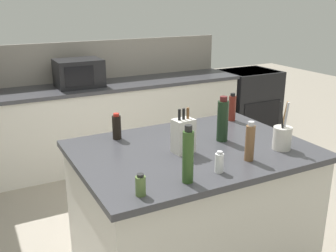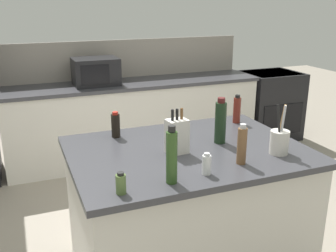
{
  "view_description": "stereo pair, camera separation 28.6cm",
  "coord_description": "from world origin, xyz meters",
  "px_view_note": "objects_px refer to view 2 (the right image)",
  "views": [
    {
      "loc": [
        -1.26,
        -2.06,
        1.88
      ],
      "look_at": [
        0.0,
        0.35,
        0.99
      ],
      "focal_mm": 42.0,
      "sensor_mm": 36.0,
      "label": 1
    },
    {
      "loc": [
        -1.0,
        -2.18,
        1.88
      ],
      "look_at": [
        0.0,
        0.35,
        0.99
      ],
      "focal_mm": 42.0,
      "sensor_mm": 36.0,
      "label": 2
    }
  ],
  "objects_px": {
    "microwave": "(96,72)",
    "vinegar_bottle": "(237,110)",
    "wine_bottle": "(220,122)",
    "salt_shaker": "(207,164)",
    "soy_sauce_bottle": "(116,125)",
    "range_oven": "(269,105)",
    "spice_jar_oregano": "(121,184)",
    "knife_block": "(177,136)",
    "utensil_crock": "(279,141)",
    "olive_oil_bottle": "(172,156)",
    "pepper_grinder": "(242,145)"
  },
  "relations": [
    {
      "from": "range_oven",
      "to": "salt_shaker",
      "type": "relative_size",
      "value": 7.28
    },
    {
      "from": "wine_bottle",
      "to": "vinegar_bottle",
      "type": "bearing_deg",
      "value": 45.77
    },
    {
      "from": "microwave",
      "to": "utensil_crock",
      "type": "bearing_deg",
      "value": -75.34
    },
    {
      "from": "range_oven",
      "to": "microwave",
      "type": "xyz_separation_m",
      "value": [
        -2.39,
        0.0,
        0.62
      ]
    },
    {
      "from": "wine_bottle",
      "to": "salt_shaker",
      "type": "height_order",
      "value": "wine_bottle"
    },
    {
      "from": "microwave",
      "to": "vinegar_bottle",
      "type": "height_order",
      "value": "microwave"
    },
    {
      "from": "microwave",
      "to": "wine_bottle",
      "type": "xyz_separation_m",
      "value": [
        0.4,
        -2.17,
        -0.0
      ]
    },
    {
      "from": "range_oven",
      "to": "wine_bottle",
      "type": "relative_size",
      "value": 2.93
    },
    {
      "from": "pepper_grinder",
      "to": "spice_jar_oregano",
      "type": "bearing_deg",
      "value": -172.22
    },
    {
      "from": "salt_shaker",
      "to": "wine_bottle",
      "type": "bearing_deg",
      "value": 53.21
    },
    {
      "from": "microwave",
      "to": "pepper_grinder",
      "type": "relative_size",
      "value": 2.03
    },
    {
      "from": "knife_block",
      "to": "utensil_crock",
      "type": "xyz_separation_m",
      "value": [
        0.6,
        -0.25,
        -0.03
      ]
    },
    {
      "from": "knife_block",
      "to": "olive_oil_bottle",
      "type": "xyz_separation_m",
      "value": [
        -0.19,
        -0.38,
        0.04
      ]
    },
    {
      "from": "spice_jar_oregano",
      "to": "range_oven",
      "type": "bearing_deg",
      "value": 43.21
    },
    {
      "from": "vinegar_bottle",
      "to": "salt_shaker",
      "type": "bearing_deg",
      "value": -130.38
    },
    {
      "from": "range_oven",
      "to": "olive_oil_bottle",
      "type": "relative_size",
      "value": 2.87
    },
    {
      "from": "olive_oil_bottle",
      "to": "utensil_crock",
      "type": "bearing_deg",
      "value": 9.68
    },
    {
      "from": "utensil_crock",
      "to": "soy_sauce_bottle",
      "type": "bearing_deg",
      "value": 142.28
    },
    {
      "from": "soy_sauce_bottle",
      "to": "spice_jar_oregano",
      "type": "xyz_separation_m",
      "value": [
        -0.19,
        -0.84,
        -0.03
      ]
    },
    {
      "from": "vinegar_bottle",
      "to": "utensil_crock",
      "type": "bearing_deg",
      "value": -97.66
    },
    {
      "from": "pepper_grinder",
      "to": "vinegar_bottle",
      "type": "bearing_deg",
      "value": 60.94
    },
    {
      "from": "utensil_crock",
      "to": "soy_sauce_bottle",
      "type": "height_order",
      "value": "utensil_crock"
    },
    {
      "from": "utensil_crock",
      "to": "wine_bottle",
      "type": "height_order",
      "value": "utensil_crock"
    },
    {
      "from": "range_oven",
      "to": "pepper_grinder",
      "type": "distance_m",
      "value": 3.31
    },
    {
      "from": "soy_sauce_bottle",
      "to": "salt_shaker",
      "type": "height_order",
      "value": "soy_sauce_bottle"
    },
    {
      "from": "vinegar_bottle",
      "to": "olive_oil_bottle",
      "type": "bearing_deg",
      "value": -137.72
    },
    {
      "from": "microwave",
      "to": "knife_block",
      "type": "height_order",
      "value": "microwave"
    },
    {
      "from": "olive_oil_bottle",
      "to": "salt_shaker",
      "type": "xyz_separation_m",
      "value": [
        0.22,
        0.03,
        -0.09
      ]
    },
    {
      "from": "olive_oil_bottle",
      "to": "soy_sauce_bottle",
      "type": "bearing_deg",
      "value": 96.62
    },
    {
      "from": "knife_block",
      "to": "olive_oil_bottle",
      "type": "relative_size",
      "value": 0.9
    },
    {
      "from": "vinegar_bottle",
      "to": "microwave",
      "type": "bearing_deg",
      "value": 112.08
    },
    {
      "from": "utensil_crock",
      "to": "salt_shaker",
      "type": "relative_size",
      "value": 2.54
    },
    {
      "from": "knife_block",
      "to": "utensil_crock",
      "type": "relative_size",
      "value": 0.91
    },
    {
      "from": "pepper_grinder",
      "to": "salt_shaker",
      "type": "relative_size",
      "value": 1.95
    },
    {
      "from": "microwave",
      "to": "vinegar_bottle",
      "type": "relative_size",
      "value": 2.23
    },
    {
      "from": "soy_sauce_bottle",
      "to": "vinegar_bottle",
      "type": "height_order",
      "value": "vinegar_bottle"
    },
    {
      "from": "utensil_crock",
      "to": "olive_oil_bottle",
      "type": "relative_size",
      "value": 1.0
    },
    {
      "from": "olive_oil_bottle",
      "to": "soy_sauce_bottle",
      "type": "height_order",
      "value": "olive_oil_bottle"
    },
    {
      "from": "microwave",
      "to": "soy_sauce_bottle",
      "type": "height_order",
      "value": "microwave"
    },
    {
      "from": "microwave",
      "to": "vinegar_bottle",
      "type": "bearing_deg",
      "value": -67.92
    },
    {
      "from": "knife_block",
      "to": "olive_oil_bottle",
      "type": "bearing_deg",
      "value": -122.6
    },
    {
      "from": "range_oven",
      "to": "utensil_crock",
      "type": "height_order",
      "value": "utensil_crock"
    },
    {
      "from": "olive_oil_bottle",
      "to": "knife_block",
      "type": "bearing_deg",
      "value": 63.49
    },
    {
      "from": "wine_bottle",
      "to": "salt_shaker",
      "type": "distance_m",
      "value": 0.53
    },
    {
      "from": "salt_shaker",
      "to": "soy_sauce_bottle",
      "type": "bearing_deg",
      "value": 111.79
    },
    {
      "from": "spice_jar_oregano",
      "to": "knife_block",
      "type": "bearing_deg",
      "value": 40.31
    },
    {
      "from": "microwave",
      "to": "spice_jar_oregano",
      "type": "bearing_deg",
      "value": -99.08
    },
    {
      "from": "wine_bottle",
      "to": "range_oven",
      "type": "bearing_deg",
      "value": 47.52
    },
    {
      "from": "soy_sauce_bottle",
      "to": "wine_bottle",
      "type": "relative_size",
      "value": 0.59
    },
    {
      "from": "range_oven",
      "to": "soy_sauce_bottle",
      "type": "xyz_separation_m",
      "value": [
        -2.62,
        -1.8,
        0.56
      ]
    }
  ]
}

